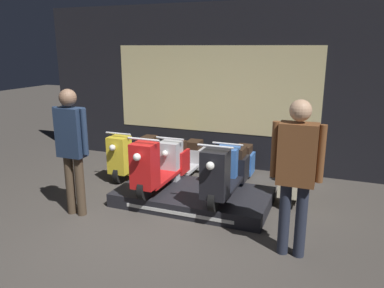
# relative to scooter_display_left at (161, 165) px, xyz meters

# --- Properties ---
(ground_plane) EXTENTS (30.00, 30.00, 0.00)m
(ground_plane) POSITION_rel_scooter_display_left_xyz_m (0.19, -1.05, -0.58)
(ground_plane) COLOR #423D38
(shop_wall_back) EXTENTS (7.52, 0.09, 3.20)m
(shop_wall_back) POSITION_rel_scooter_display_left_xyz_m (0.19, 2.06, 1.02)
(shop_wall_back) COLOR black
(shop_wall_back) RESTS_ON ground_plane
(display_platform) EXTENTS (2.35, 1.24, 0.21)m
(display_platform) POSITION_rel_scooter_display_left_xyz_m (0.53, 0.03, -0.47)
(display_platform) COLOR black
(display_platform) RESTS_ON ground_plane
(scooter_display_left) EXTENTS (0.49, 1.60, 0.92)m
(scooter_display_left) POSITION_rel_scooter_display_left_xyz_m (0.00, 0.00, 0.00)
(scooter_display_left) COLOR black
(scooter_display_left) RESTS_ON display_platform
(scooter_display_right) EXTENTS (0.49, 1.60, 0.92)m
(scooter_display_right) POSITION_rel_scooter_display_left_xyz_m (1.06, 0.00, 0.00)
(scooter_display_right) COLOR black
(scooter_display_right) RESTS_ON display_platform
(scooter_backrow_0) EXTENTS (0.49, 1.60, 0.92)m
(scooter_backrow_0) POSITION_rel_scooter_display_left_xyz_m (-1.02, 0.95, -0.21)
(scooter_backrow_0) COLOR black
(scooter_backrow_0) RESTS_ON ground_plane
(scooter_backrow_1) EXTENTS (0.49, 1.60, 0.92)m
(scooter_backrow_1) POSITION_rel_scooter_display_left_xyz_m (-0.03, 0.95, -0.21)
(scooter_backrow_1) COLOR black
(scooter_backrow_1) RESTS_ON ground_plane
(scooter_backrow_2) EXTENTS (0.49, 1.60, 0.92)m
(scooter_backrow_2) POSITION_rel_scooter_display_left_xyz_m (0.96, 0.95, -0.21)
(scooter_backrow_2) COLOR black
(scooter_backrow_2) RESTS_ON ground_plane
(scooter_backrow_3) EXTENTS (0.49, 1.60, 0.92)m
(scooter_backrow_3) POSITION_rel_scooter_display_left_xyz_m (1.95, 0.95, -0.21)
(scooter_backrow_3) COLOR black
(scooter_backrow_3) RESTS_ON ground_plane
(person_left_browsing) EXTENTS (0.55, 0.24, 1.83)m
(person_left_browsing) POSITION_rel_scooter_display_left_xyz_m (-0.92, -0.94, 0.50)
(person_left_browsing) COLOR #473828
(person_left_browsing) RESTS_ON ground_plane
(person_right_browsing) EXTENTS (0.58, 0.24, 1.84)m
(person_right_browsing) POSITION_rel_scooter_display_left_xyz_m (2.13, -0.94, 0.52)
(person_right_browsing) COLOR #232838
(person_right_browsing) RESTS_ON ground_plane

